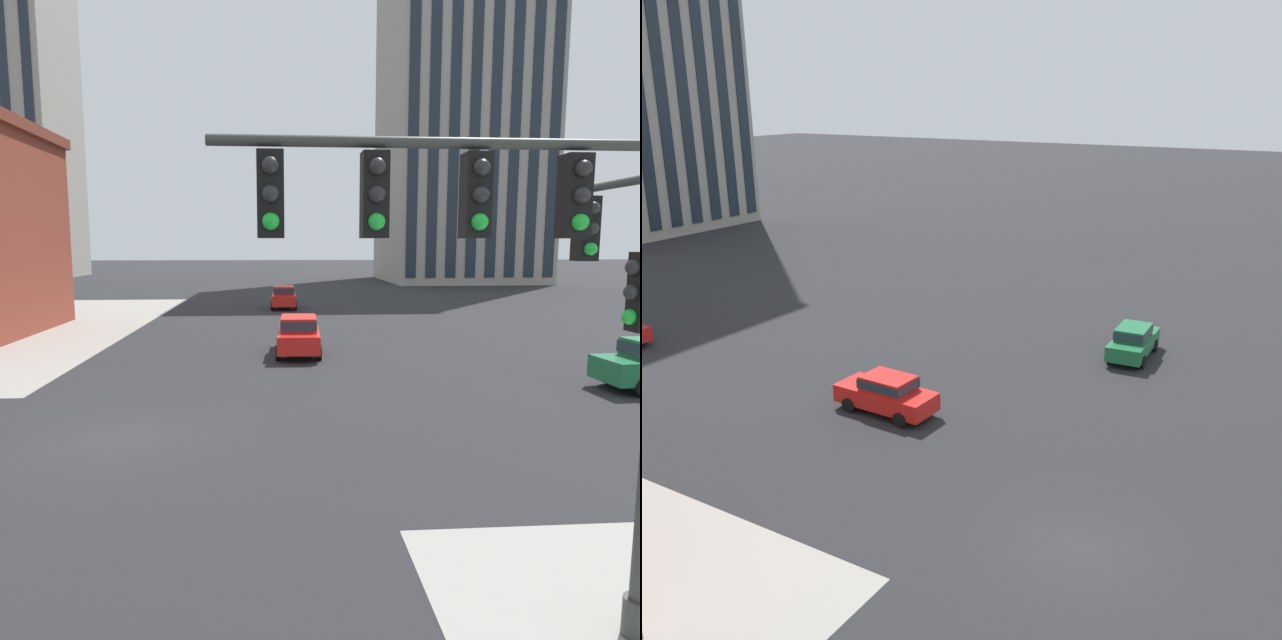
{
  "view_description": "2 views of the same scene",
  "coord_description": "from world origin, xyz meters",
  "views": [
    {
      "loc": [
        4.02,
        -13.81,
        4.78
      ],
      "look_at": [
        5.5,
        6.61,
        2.03
      ],
      "focal_mm": 31.77,
      "sensor_mm": 36.0,
      "label": 1
    },
    {
      "loc": [
        -17.49,
        -6.31,
        13.12
      ],
      "look_at": [
        4.65,
        6.75,
        4.83
      ],
      "focal_mm": 40.05,
      "sensor_mm": 36.0,
      "label": 2
    }
  ],
  "objects": [
    {
      "name": "ground_plane",
      "position": [
        0.0,
        0.0,
        0.0
      ],
      "size": [
        320.0,
        320.0,
        0.0
      ],
      "primitive_type": "plane",
      "color": "#262628"
    },
    {
      "name": "traffic_signal_main",
      "position": [
        7.09,
        -7.57,
        4.38
      ],
      "size": [
        5.22,
        2.09,
        6.61
      ],
      "color": "#383D38",
      "rests_on": "ground"
    },
    {
      "name": "car_main_northbound_far",
      "position": [
        4.36,
        28.52,
        0.92
      ],
      "size": [
        1.92,
        4.41,
        1.68
      ],
      "color": "red",
      "rests_on": "ground"
    },
    {
      "name": "car_main_southbound_near",
      "position": [
        4.85,
        10.57,
        0.92
      ],
      "size": [
        2.0,
        4.45,
        1.68
      ],
      "color": "red",
      "rests_on": "ground"
    },
    {
      "name": "residential_tower_skyline_right",
      "position": [
        27.23,
        59.67,
        24.69
      ],
      "size": [
        18.96,
        19.02,
        49.33
      ],
      "color": "#9E998E",
      "rests_on": "ground"
    },
    {
      "name": "residential_tower_skyline_left",
      "position": [
        -33.27,
        71.54,
        26.84
      ],
      "size": [
        14.82,
        16.44,
        53.63
      ],
      "color": "#9E998E",
      "rests_on": "ground"
    }
  ]
}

